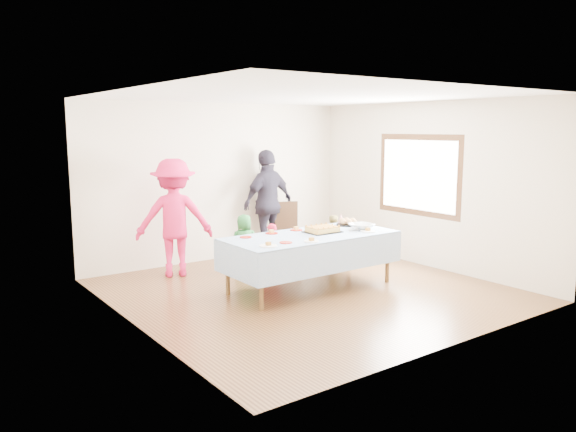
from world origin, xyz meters
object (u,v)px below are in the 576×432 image
dining_chair (288,226)px  adult_left (174,218)px  party_table (311,238)px  birthday_cake (322,230)px

dining_chair → adult_left: adult_left is taller
party_table → dining_chair: (0.96, 1.88, -0.19)m
party_table → dining_chair: size_ratio=2.58×
birthday_cake → dining_chair: dining_chair is taller
party_table → adult_left: bearing=124.9°
dining_chair → adult_left: bearing=-155.9°
party_table → dining_chair: bearing=63.0°
birthday_cake → adult_left: bearing=130.5°
birthday_cake → adult_left: 2.32m
birthday_cake → adult_left: adult_left is taller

